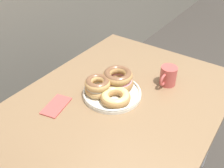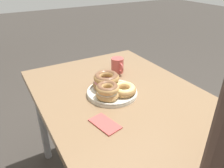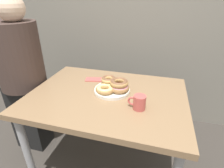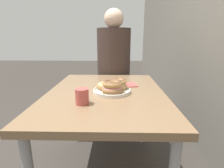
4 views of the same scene
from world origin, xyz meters
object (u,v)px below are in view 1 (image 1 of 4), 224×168
(napkin, at_px, (56,106))
(coffee_mug, at_px, (168,76))
(dining_table, at_px, (117,114))
(donut_plate, at_px, (112,87))

(napkin, bearing_deg, coffee_mug, -37.02)
(coffee_mug, bearing_deg, dining_table, 153.41)
(coffee_mug, bearing_deg, napkin, 142.98)
(dining_table, distance_m, coffee_mug, 0.30)
(napkin, bearing_deg, donut_plate, -35.29)
(donut_plate, relative_size, coffee_mug, 2.40)
(dining_table, bearing_deg, coffee_mug, -26.59)
(dining_table, height_order, napkin, napkin)
(napkin, bearing_deg, dining_table, -47.84)
(donut_plate, height_order, napkin, donut_plate)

